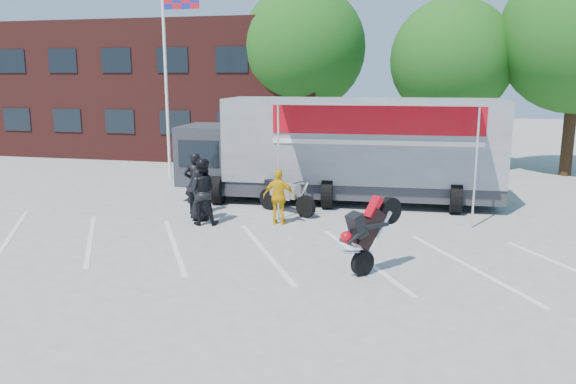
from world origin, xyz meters
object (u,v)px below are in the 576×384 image
at_px(tree_left, 303,49).
at_px(spectator_leather_b, 195,183).
at_px(spectator_leather_a, 200,194).
at_px(stunt_bike_rider, 383,270).
at_px(transporter_truck, 345,202).
at_px(spectator_hivis, 279,197).
at_px(flagpole, 171,56).
at_px(parked_motorcycle, 287,213).
at_px(spectator_leather_c, 202,192).
at_px(tree_mid, 452,60).

relative_size(tree_left, spectator_leather_b, 4.47).
bearing_deg(spectator_leather_a, tree_left, -89.62).
relative_size(stunt_bike_rider, spectator_leather_a, 1.16).
relative_size(stunt_bike_rider, spectator_leather_b, 0.96).
xyz_separation_m(transporter_truck, spectator_leather_b, (-4.33, -2.75, 0.97)).
bearing_deg(spectator_hivis, flagpole, -49.76).
distance_m(stunt_bike_rider, spectator_leather_a, 6.50).
xyz_separation_m(tree_left, parked_motorcycle, (1.80, -11.04, -5.57)).
xyz_separation_m(parked_motorcycle, spectator_leather_c, (-2.07, -1.86, 0.97)).
bearing_deg(flagpole, spectator_leather_a, -60.01).
height_order(stunt_bike_rider, spectator_hivis, spectator_hivis).
distance_m(tree_left, spectator_leather_b, 12.63).
distance_m(flagpole, spectator_leather_a, 8.64).
height_order(parked_motorcycle, spectator_leather_a, spectator_leather_a).
distance_m(flagpole, stunt_bike_rider, 14.40).
height_order(spectator_leather_b, spectator_leather_c, spectator_leather_c).
bearing_deg(parked_motorcycle, spectator_leather_b, 133.82).
height_order(flagpole, spectator_leather_c, flagpole).
height_order(spectator_leather_a, spectator_leather_b, spectator_leather_b).
bearing_deg(spectator_leather_c, tree_mid, -134.49).
bearing_deg(parked_motorcycle, stunt_bike_rider, -114.82).
bearing_deg(transporter_truck, tree_mid, 62.54).
xyz_separation_m(tree_left, transporter_truck, (3.39, -8.98, -5.57)).
relative_size(tree_mid, parked_motorcycle, 3.31).
height_order(flagpole, spectator_leather_b, flagpole).
relative_size(tree_mid, transporter_truck, 0.70).
bearing_deg(flagpole, stunt_bike_rider, -46.04).
relative_size(spectator_leather_a, spectator_leather_c, 0.82).
xyz_separation_m(flagpole, spectator_leather_c, (3.98, -6.90, -4.09)).
xyz_separation_m(transporter_truck, spectator_leather_c, (-3.65, -3.92, 0.97)).
bearing_deg(spectator_leather_b, tree_left, -111.66).
distance_m(tree_mid, spectator_leather_a, 14.34).
xyz_separation_m(tree_mid, transporter_truck, (-3.61, -7.98, -4.94)).
bearing_deg(tree_left, spectator_leather_a, -92.24).
distance_m(tree_mid, stunt_bike_rider, 15.63).
distance_m(tree_left, stunt_bike_rider, 17.43).
height_order(parked_motorcycle, spectator_leather_c, spectator_leather_c).
relative_size(transporter_truck, spectator_leather_c, 5.70).
bearing_deg(spectator_leather_c, spectator_leather_b, -72.95).
bearing_deg(stunt_bike_rider, tree_mid, 125.67).
distance_m(tree_left, tree_mid, 7.10).
distance_m(parked_motorcycle, stunt_bike_rider, 5.72).
bearing_deg(spectator_leather_c, flagpole, -73.10).
distance_m(tree_left, parked_motorcycle, 12.50).
relative_size(tree_left, spectator_hivis, 5.33).
distance_m(tree_left, spectator_hivis, 13.39).
xyz_separation_m(transporter_truck, spectator_leather_a, (-3.88, -3.53, 0.80)).
height_order(tree_left, tree_mid, tree_left).
relative_size(stunt_bike_rider, spectator_leather_c, 0.95).
bearing_deg(parked_motorcycle, transporter_truck, -7.75).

